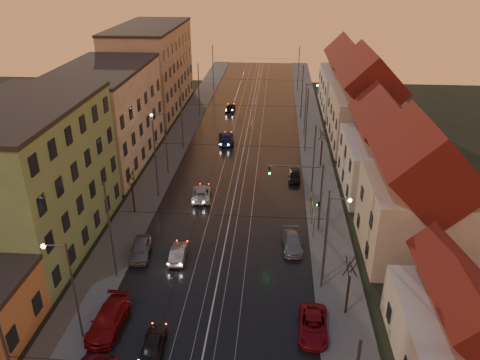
% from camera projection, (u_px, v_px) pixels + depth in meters
% --- Properties ---
extents(road, '(16.00, 120.00, 0.04)m').
position_uv_depth(road, '(244.00, 147.00, 66.99)').
color(road, black).
rests_on(road, ground).
extents(sidewalk_left, '(4.00, 120.00, 0.15)m').
position_uv_depth(sidewalk_left, '(175.00, 145.00, 67.68)').
color(sidewalk_left, '#4C4C4C').
rests_on(sidewalk_left, ground).
extents(sidewalk_right, '(4.00, 120.00, 0.15)m').
position_uv_depth(sidewalk_right, '(314.00, 149.00, 66.25)').
color(sidewalk_right, '#4C4C4C').
rests_on(sidewalk_right, ground).
extents(tram_rail_0, '(0.06, 120.00, 0.03)m').
position_uv_depth(tram_rail_0, '(229.00, 147.00, 67.13)').
color(tram_rail_0, gray).
rests_on(tram_rail_0, road).
extents(tram_rail_1, '(0.06, 120.00, 0.03)m').
position_uv_depth(tram_rail_1, '(239.00, 147.00, 67.03)').
color(tram_rail_1, gray).
rests_on(tram_rail_1, road).
extents(tram_rail_2, '(0.06, 120.00, 0.03)m').
position_uv_depth(tram_rail_2, '(249.00, 147.00, 66.92)').
color(tram_rail_2, gray).
rests_on(tram_rail_2, road).
extents(tram_rail_3, '(0.06, 120.00, 0.03)m').
position_uv_depth(tram_rail_3, '(259.00, 147.00, 66.81)').
color(tram_rail_3, gray).
rests_on(tram_rail_3, road).
extents(apartment_left_1, '(10.00, 18.00, 13.00)m').
position_uv_depth(apartment_left_1, '(30.00, 180.00, 42.05)').
color(apartment_left_1, '#6A945E').
rests_on(apartment_left_1, ground).
extents(apartment_left_2, '(10.00, 20.00, 12.00)m').
position_uv_depth(apartment_left_2, '(106.00, 117.00, 60.27)').
color(apartment_left_2, tan).
rests_on(apartment_left_2, ground).
extents(apartment_left_3, '(10.00, 24.00, 14.00)m').
position_uv_depth(apartment_left_3, '(151.00, 69.00, 81.45)').
color(apartment_left_3, tan).
rests_on(apartment_left_3, ground).
extents(house_right_0, '(8.16, 10.20, 5.80)m').
position_uv_depth(house_right_0, '(463.00, 327.00, 30.31)').
color(house_right_0, beige).
rests_on(house_right_0, ground).
extents(house_right_1, '(8.67, 10.20, 10.80)m').
position_uv_depth(house_right_1, '(417.00, 199.00, 40.93)').
color(house_right_1, tan).
rests_on(house_right_1, ground).
extents(house_right_2, '(9.18, 12.24, 9.20)m').
position_uv_depth(house_right_2, '(386.00, 152.00, 52.98)').
color(house_right_2, beige).
rests_on(house_right_2, ground).
extents(house_right_3, '(9.18, 14.28, 11.50)m').
position_uv_depth(house_right_3, '(366.00, 105.00, 65.98)').
color(house_right_3, tan).
rests_on(house_right_3, ground).
extents(house_right_4, '(9.18, 16.32, 10.00)m').
position_uv_depth(house_right_4, '(348.00, 80.00, 82.51)').
color(house_right_4, beige).
rests_on(house_right_4, ground).
extents(catenary_pole_l_1, '(0.16, 0.16, 9.00)m').
position_uv_depth(catenary_pole_l_1, '(111.00, 232.00, 37.77)').
color(catenary_pole_l_1, '#595B60').
rests_on(catenary_pole_l_1, ground).
extents(catenary_pole_r_1, '(0.16, 0.16, 9.00)m').
position_uv_depth(catenary_pole_r_1, '(325.00, 242.00, 36.54)').
color(catenary_pole_r_1, '#595B60').
rests_on(catenary_pole_r_1, ground).
extents(catenary_pole_l_2, '(0.16, 0.16, 9.00)m').
position_uv_depth(catenary_pole_l_2, '(156.00, 160.00, 51.28)').
color(catenary_pole_l_2, '#595B60').
rests_on(catenary_pole_l_2, ground).
extents(catenary_pole_r_2, '(0.16, 0.16, 9.00)m').
position_uv_depth(catenary_pole_r_2, '(313.00, 165.00, 50.04)').
color(catenary_pole_r_2, '#595B60').
rests_on(catenary_pole_r_2, ground).
extents(catenary_pole_l_3, '(0.16, 0.16, 9.00)m').
position_uv_depth(catenary_pole_l_3, '(182.00, 118.00, 64.78)').
color(catenary_pole_l_3, '#595B60').
rests_on(catenary_pole_l_3, ground).
extents(catenary_pole_r_3, '(0.16, 0.16, 9.00)m').
position_uv_depth(catenary_pole_r_3, '(307.00, 121.00, 63.55)').
color(catenary_pole_r_3, '#595B60').
rests_on(catenary_pole_r_3, ground).
extents(catenary_pole_l_4, '(0.16, 0.16, 9.00)m').
position_uv_depth(catenary_pole_l_4, '(199.00, 90.00, 78.28)').
color(catenary_pole_l_4, '#595B60').
rests_on(catenary_pole_l_4, ground).
extents(catenary_pole_r_4, '(0.16, 0.16, 9.00)m').
position_uv_depth(catenary_pole_r_4, '(302.00, 92.00, 77.05)').
color(catenary_pole_r_4, '#595B60').
rests_on(catenary_pole_r_4, ground).
extents(catenary_pole_l_5, '(0.16, 0.16, 9.00)m').
position_uv_depth(catenary_pole_l_5, '(213.00, 68.00, 94.48)').
color(catenary_pole_l_5, '#595B60').
rests_on(catenary_pole_l_5, ground).
extents(catenary_pole_r_5, '(0.16, 0.16, 9.00)m').
position_uv_depth(catenary_pole_r_5, '(298.00, 69.00, 93.25)').
color(catenary_pole_r_5, '#595B60').
rests_on(catenary_pole_r_5, ground).
extents(street_lamp_0, '(1.75, 0.32, 8.00)m').
position_uv_depth(street_lamp_0, '(68.00, 282.00, 31.34)').
color(street_lamp_0, '#595B60').
rests_on(street_lamp_0, ground).
extents(street_lamp_1, '(1.75, 0.32, 8.00)m').
position_uv_depth(street_lamp_1, '(331.00, 231.00, 37.24)').
color(street_lamp_1, '#595B60').
rests_on(street_lamp_1, ground).
extents(street_lamp_2, '(1.75, 0.32, 8.00)m').
position_uv_depth(street_lamp_2, '(163.00, 138.00, 56.55)').
color(street_lamp_2, '#595B60').
rests_on(street_lamp_2, ground).
extents(street_lamp_3, '(1.75, 0.32, 8.00)m').
position_uv_depth(street_lamp_3, '(308.00, 104.00, 69.64)').
color(street_lamp_3, '#595B60').
rests_on(street_lamp_3, ground).
extents(traffic_light_mast, '(5.30, 0.32, 7.20)m').
position_uv_depth(traffic_light_mast, '(311.00, 189.00, 44.64)').
color(traffic_light_mast, '#595B60').
rests_on(traffic_light_mast, ground).
extents(bare_tree_0, '(1.09, 1.09, 5.11)m').
position_uv_depth(bare_tree_0, '(133.00, 192.00, 48.66)').
color(bare_tree_0, black).
rests_on(bare_tree_0, ground).
extents(bare_tree_1, '(1.09, 1.09, 5.11)m').
position_uv_depth(bare_tree_1, '(348.00, 288.00, 34.59)').
color(bare_tree_1, black).
rests_on(bare_tree_1, ground).
extents(bare_tree_2, '(1.09, 1.09, 5.11)m').
position_uv_depth(bare_tree_2, '(322.00, 149.00, 59.78)').
color(bare_tree_2, black).
rests_on(bare_tree_2, ground).
extents(driving_car_0, '(1.61, 3.64, 1.22)m').
position_uv_depth(driving_car_0, '(153.00, 343.00, 32.15)').
color(driving_car_0, black).
rests_on(driving_car_0, ground).
extents(driving_car_1, '(1.50, 3.77, 1.22)m').
position_uv_depth(driving_car_1, '(178.00, 253.00, 41.94)').
color(driving_car_1, '#A2A1A6').
rests_on(driving_car_1, ground).
extents(driving_car_2, '(2.54, 4.67, 1.24)m').
position_uv_depth(driving_car_2, '(202.00, 193.00, 52.53)').
color(driving_car_2, silver).
rests_on(driving_car_2, ground).
extents(driving_car_3, '(2.85, 5.53, 1.53)m').
position_uv_depth(driving_car_3, '(226.00, 138.00, 68.40)').
color(driving_car_3, '#19264D').
rests_on(driving_car_3, ground).
extents(driving_car_4, '(1.64, 3.92, 1.33)m').
position_uv_depth(driving_car_4, '(230.00, 107.00, 82.77)').
color(driving_car_4, black).
rests_on(driving_car_4, ground).
extents(parked_left_2, '(2.29, 5.18, 1.48)m').
position_uv_depth(parked_left_2, '(108.00, 320.00, 34.00)').
color(parked_left_2, maroon).
rests_on(parked_left_2, ground).
extents(parked_left_3, '(2.22, 4.37, 1.42)m').
position_uv_depth(parked_left_3, '(141.00, 249.00, 42.36)').
color(parked_left_3, gray).
rests_on(parked_left_3, ground).
extents(parked_right_0, '(2.31, 4.60, 1.25)m').
position_uv_depth(parked_right_0, '(313.00, 326.00, 33.64)').
color(parked_right_0, maroon).
rests_on(parked_right_0, ground).
extents(parked_right_1, '(2.03, 4.40, 1.25)m').
position_uv_depth(parked_right_1, '(292.00, 242.00, 43.54)').
color(parked_right_1, '#949398').
rests_on(parked_right_1, ground).
extents(parked_right_2, '(1.52, 3.63, 1.23)m').
position_uv_depth(parked_right_2, '(294.00, 176.00, 56.85)').
color(parked_right_2, black).
rests_on(parked_right_2, ground).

